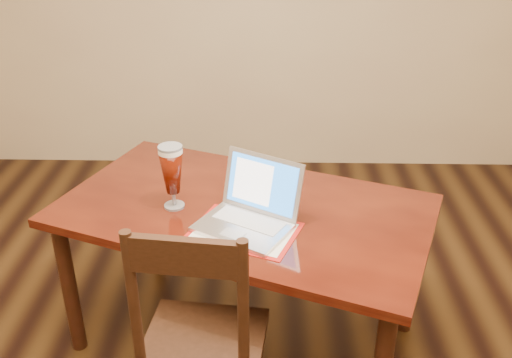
{
  "coord_description": "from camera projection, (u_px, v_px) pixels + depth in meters",
  "views": [
    {
      "loc": [
        0.08,
        -1.65,
        2.0
      ],
      "look_at": [
        0.03,
        0.48,
        0.89
      ],
      "focal_mm": 40.0,
      "sensor_mm": 36.0,
      "label": 1
    }
  ],
  "objects": [
    {
      "name": "dining_table",
      "position": [
        242.0,
        223.0,
        2.52
      ],
      "size": [
        1.81,
        1.41,
        1.03
      ],
      "rotation": [
        0.0,
        0.0,
        -0.37
      ],
      "color": "#53180B",
      "rests_on": "ground"
    },
    {
      "name": "dining_chair",
      "position": [
        201.0,
        345.0,
        2.09
      ],
      "size": [
        0.49,
        0.47,
        1.06
      ],
      "rotation": [
        0.0,
        0.0,
        -0.11
      ],
      "color": "#32190E",
      "rests_on": "ground"
    }
  ]
}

